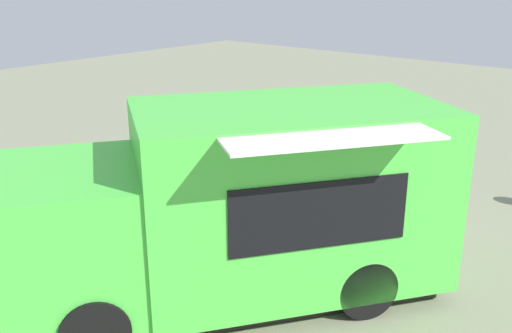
{
  "coord_description": "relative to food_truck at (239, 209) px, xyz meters",
  "views": [
    {
      "loc": [
        6.51,
        4.61,
        4.08
      ],
      "look_at": [
        0.09,
        -0.77,
        1.2
      ],
      "focal_mm": 39.97,
      "sensor_mm": 36.0,
      "label": 1
    }
  ],
  "objects": [
    {
      "name": "plaza_bench",
      "position": [
        -3.68,
        -2.81,
        -0.84
      ],
      "size": [
        1.89,
        0.84,
        0.46
      ],
      "color": "#97623C",
      "rests_on": "ground_plane"
    },
    {
      "name": "food_truck",
      "position": [
        0.0,
        0.0,
        0.0
      ],
      "size": [
        5.74,
        4.93,
        2.51
      ],
      "color": "#4CCE43",
      "rests_on": "ground_plane"
    },
    {
      "name": "planter_flowering_near",
      "position": [
        -4.72,
        -4.63,
        -0.81
      ],
      "size": [
        0.62,
        0.62,
        0.75
      ],
      "color": "#B16E57",
      "rests_on": "ground_plane"
    },
    {
      "name": "ground_plane",
      "position": [
        -1.5,
        -0.13,
        -1.19
      ],
      "size": [
        40.0,
        40.0,
        0.0
      ],
      "primitive_type": "plane",
      "color": "gray"
    }
  ]
}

